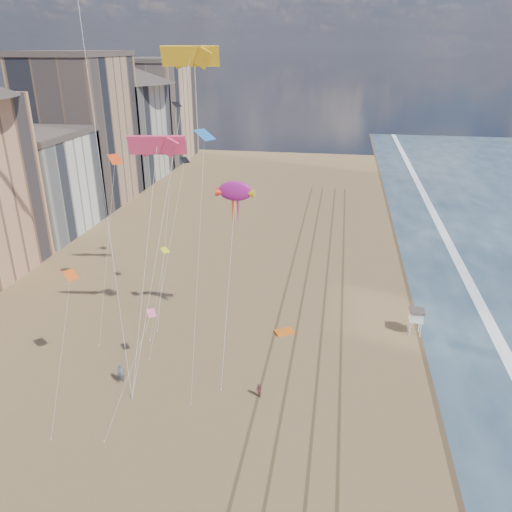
{
  "coord_description": "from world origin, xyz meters",
  "views": [
    {
      "loc": [
        4.89,
        -21.25,
        29.66
      ],
      "look_at": [
        -3.2,
        26.0,
        9.5
      ],
      "focal_mm": 35.0,
      "sensor_mm": 36.0,
      "label": 1
    }
  ],
  "objects_px": {
    "lifeguard_stand": "(416,316)",
    "kite_flyer_a": "(121,374)",
    "kite_flyer_b": "(259,391)",
    "grounded_kite": "(284,332)",
    "show_kite": "(235,192)"
  },
  "relations": [
    {
      "from": "grounded_kite",
      "to": "show_kite",
      "type": "relative_size",
      "value": 0.11
    },
    {
      "from": "kite_flyer_b",
      "to": "lifeguard_stand",
      "type": "bearing_deg",
      "value": 84.86
    },
    {
      "from": "kite_flyer_a",
      "to": "lifeguard_stand",
      "type": "bearing_deg",
      "value": -1.7
    },
    {
      "from": "grounded_kite",
      "to": "kite_flyer_a",
      "type": "distance_m",
      "value": 18.37
    },
    {
      "from": "lifeguard_stand",
      "to": "grounded_kite",
      "type": "height_order",
      "value": "lifeguard_stand"
    },
    {
      "from": "grounded_kite",
      "to": "show_kite",
      "type": "height_order",
      "value": "show_kite"
    },
    {
      "from": "grounded_kite",
      "to": "show_kite",
      "type": "bearing_deg",
      "value": 170.18
    },
    {
      "from": "kite_flyer_b",
      "to": "kite_flyer_a",
      "type": "bearing_deg",
      "value": -137.09
    },
    {
      "from": "lifeguard_stand",
      "to": "grounded_kite",
      "type": "bearing_deg",
      "value": -171.22
    },
    {
      "from": "show_kite",
      "to": "kite_flyer_a",
      "type": "xyz_separation_m",
      "value": [
        -9.3,
        -9.75,
        -15.6
      ]
    },
    {
      "from": "lifeguard_stand",
      "to": "grounded_kite",
      "type": "distance_m",
      "value": 14.68
    },
    {
      "from": "show_kite",
      "to": "kite_flyer_b",
      "type": "xyz_separation_m",
      "value": [
        4.02,
        -9.76,
        -15.85
      ]
    },
    {
      "from": "grounded_kite",
      "to": "kite_flyer_b",
      "type": "bearing_deg",
      "value": -124.09
    },
    {
      "from": "lifeguard_stand",
      "to": "kite_flyer_a",
      "type": "bearing_deg",
      "value": -154.38
    },
    {
      "from": "grounded_kite",
      "to": "show_kite",
      "type": "xyz_separation_m",
      "value": [
        -4.98,
        -1.77,
        16.47
      ]
    }
  ]
}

